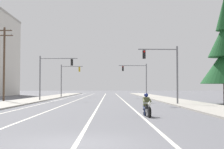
% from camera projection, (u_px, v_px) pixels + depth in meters
% --- Properties ---
extents(ground_plane, '(400.00, 400.00, 0.00)m').
position_uv_depth(ground_plane, '(74.00, 144.00, 10.55)').
color(ground_plane, '#5B5B60').
extents(lane_stripe_center, '(0.16, 100.00, 0.01)m').
position_uv_depth(lane_stripe_center, '(103.00, 99.00, 55.52)').
color(lane_stripe_center, beige).
rests_on(lane_stripe_center, ground).
extents(lane_stripe_left, '(0.16, 100.00, 0.01)m').
position_uv_depth(lane_stripe_left, '(81.00, 99.00, 55.49)').
color(lane_stripe_left, beige).
rests_on(lane_stripe_left, ground).
extents(lane_stripe_right, '(0.16, 100.00, 0.01)m').
position_uv_depth(lane_stripe_right, '(121.00, 99.00, 55.54)').
color(lane_stripe_right, beige).
rests_on(lane_stripe_right, ground).
extents(lane_stripe_far_left, '(0.16, 100.00, 0.01)m').
position_uv_depth(lane_stripe_far_left, '(64.00, 99.00, 55.46)').
color(lane_stripe_far_left, beige).
rests_on(lane_stripe_far_left, ground).
extents(sidewalk_kerb_right, '(4.40, 110.00, 0.14)m').
position_uv_depth(sidewalk_kerb_right, '(166.00, 99.00, 50.61)').
color(sidewalk_kerb_right, '#9E998E').
rests_on(sidewalk_kerb_right, ground).
extents(sidewalk_kerb_left, '(4.40, 110.00, 0.14)m').
position_uv_depth(sidewalk_kerb_left, '(37.00, 99.00, 50.44)').
color(sidewalk_kerb_left, '#9E998E').
rests_on(sidewalk_kerb_left, ground).
extents(motorcycle_with_rider, '(0.70, 2.19, 1.46)m').
position_uv_depth(motorcycle_with_rider, '(147.00, 107.00, 20.70)').
color(motorcycle_with_rider, black).
rests_on(motorcycle_with_rider, ground).
extents(traffic_signal_near_right, '(4.23, 0.48, 6.20)m').
position_uv_depth(traffic_signal_near_right, '(166.00, 66.00, 34.93)').
color(traffic_signal_near_right, slate).
rests_on(traffic_signal_near_right, ground).
extents(traffic_signal_near_left, '(5.26, 0.37, 6.20)m').
position_uv_depth(traffic_signal_near_left, '(51.00, 71.00, 45.63)').
color(traffic_signal_near_left, slate).
rests_on(traffic_signal_near_left, ground).
extents(traffic_signal_mid_right, '(5.15, 0.51, 6.20)m').
position_uv_depth(traffic_signal_mid_right, '(138.00, 75.00, 60.45)').
color(traffic_signal_mid_right, slate).
rests_on(traffic_signal_mid_right, ground).
extents(traffic_signal_mid_left, '(4.12, 0.37, 6.20)m').
position_uv_depth(traffic_signal_mid_left, '(67.00, 76.00, 62.65)').
color(traffic_signal_mid_left, slate).
rests_on(traffic_signal_mid_left, ground).
extents(utility_pole_left_near, '(2.22, 0.26, 9.64)m').
position_uv_depth(utility_pole_left_near, '(4.00, 62.00, 42.89)').
color(utility_pole_left_near, '#4C3828').
rests_on(utility_pole_left_near, ground).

